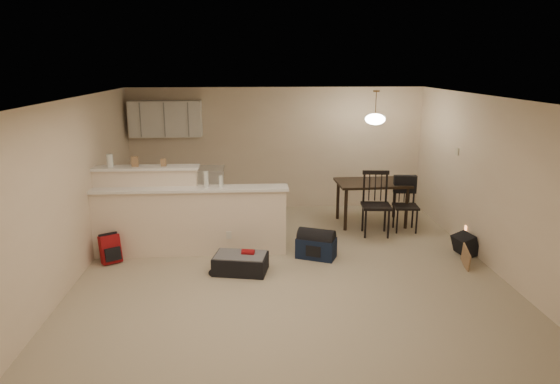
{
  "coord_description": "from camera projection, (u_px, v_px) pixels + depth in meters",
  "views": [
    {
      "loc": [
        -0.55,
        -6.67,
        2.96
      ],
      "look_at": [
        -0.1,
        0.7,
        1.05
      ],
      "focal_mm": 32.0,
      "sensor_mm": 36.0,
      "label": 1
    }
  ],
  "objects": [
    {
      "name": "dining_table",
      "position": [
        372.0,
        187.0,
        9.33
      ],
      "size": [
        1.33,
        0.91,
        0.82
      ],
      "rotation": [
        0.0,
        0.0,
        0.03
      ],
      "color": "black",
      "rests_on": "ground"
    },
    {
      "name": "dining_chair_far",
      "position": [
        406.0,
        205.0,
        8.98
      ],
      "size": [
        0.46,
        0.44,
        0.97
      ],
      "primitive_type": null,
      "rotation": [
        0.0,
        0.0,
        -0.09
      ],
      "color": "black",
      "rests_on": "ground"
    },
    {
      "name": "red_backpack",
      "position": [
        110.0,
        249.0,
        7.6
      ],
      "size": [
        0.34,
        0.3,
        0.43
      ],
      "primitive_type": "cube",
      "rotation": [
        0.0,
        0.0,
        0.56
      ],
      "color": "maroon",
      "rests_on": "ground"
    },
    {
      "name": "small_box",
      "position": [
        163.0,
        162.0,
        7.83
      ],
      "size": [
        0.08,
        0.06,
        0.12
      ],
      "primitive_type": "cube",
      "color": "#97724E",
      "rests_on": "breakfast_bar"
    },
    {
      "name": "breakfast_bar",
      "position": [
        175.0,
        216.0,
        7.91
      ],
      "size": [
        3.08,
        0.58,
        1.39
      ],
      "color": "beige",
      "rests_on": "ground"
    },
    {
      "name": "kitchen_counter",
      "position": [
        179.0,
        191.0,
        10.07
      ],
      "size": [
        1.8,
        0.6,
        0.9
      ],
      "primitive_type": "cube",
      "color": "white",
      "rests_on": "ground"
    },
    {
      "name": "bottle_a",
      "position": [
        206.0,
        179.0,
        7.71
      ],
      "size": [
        0.07,
        0.07,
        0.26
      ],
      "primitive_type": "cylinder",
      "color": "silver",
      "rests_on": "breakfast_bar"
    },
    {
      "name": "cardboard_sheet",
      "position": [
        466.0,
        258.0,
        7.42
      ],
      "size": [
        0.07,
        0.39,
        0.3
      ],
      "primitive_type": "cube",
      "rotation": [
        0.0,
        0.0,
        1.43
      ],
      "color": "#97724E",
      "rests_on": "ground"
    },
    {
      "name": "pendant_lamp",
      "position": [
        375.0,
        119.0,
        9.01
      ],
      "size": [
        0.36,
        0.36,
        0.62
      ],
      "color": "brown",
      "rests_on": "room"
    },
    {
      "name": "bottle_b",
      "position": [
        221.0,
        182.0,
        7.73
      ],
      "size": [
        0.06,
        0.06,
        0.18
      ],
      "primitive_type": "cylinder",
      "color": "silver",
      "rests_on": "breakfast_bar"
    },
    {
      "name": "thermostat",
      "position": [
        457.0,
        151.0,
        8.52
      ],
      "size": [
        0.02,
        0.12,
        0.12
      ],
      "primitive_type": "cube",
      "color": "beige",
      "rests_on": "room"
    },
    {
      "name": "room",
      "position": [
        290.0,
        191.0,
        6.9
      ],
      "size": [
        7.0,
        7.02,
        2.5
      ],
      "color": "tan",
      "rests_on": "ground"
    },
    {
      "name": "navy_duffel",
      "position": [
        316.0,
        248.0,
        7.79
      ],
      "size": [
        0.67,
        0.53,
        0.32
      ],
      "primitive_type": "cube",
      "rotation": [
        0.0,
        0.0,
        -0.41
      ],
      "color": "#101A32",
      "rests_on": "ground"
    },
    {
      "name": "dining_chair_near",
      "position": [
        376.0,
        204.0,
        8.74
      ],
      "size": [
        0.54,
        0.51,
        1.12
      ],
      "primitive_type": null,
      "rotation": [
        0.0,
        0.0,
        -0.1
      ],
      "color": "black",
      "rests_on": "ground"
    },
    {
      "name": "upper_cabinets",
      "position": [
        166.0,
        119.0,
        9.82
      ],
      "size": [
        1.4,
        0.34,
        0.7
      ],
      "primitive_type": "cube",
      "color": "white",
      "rests_on": "room"
    },
    {
      "name": "cereal_box",
      "position": [
        135.0,
        162.0,
        7.79
      ],
      "size": [
        0.1,
        0.07,
        0.16
      ],
      "primitive_type": "cube",
      "color": "#97724E",
      "rests_on": "breakfast_bar"
    },
    {
      "name": "jar",
      "position": [
        110.0,
        161.0,
        7.77
      ],
      "size": [
        0.1,
        0.1,
        0.2
      ],
      "primitive_type": "cylinder",
      "color": "silver",
      "rests_on": "breakfast_bar"
    },
    {
      "name": "black_daypack",
      "position": [
        465.0,
        245.0,
        7.93
      ],
      "size": [
        0.31,
        0.39,
        0.32
      ],
      "primitive_type": "cube",
      "rotation": [
        0.0,
        0.0,
        1.73
      ],
      "color": "black",
      "rests_on": "ground"
    },
    {
      "name": "suitcase",
      "position": [
        241.0,
        264.0,
        7.27
      ],
      "size": [
        0.84,
        0.63,
        0.26
      ],
      "primitive_type": "cube",
      "rotation": [
        0.0,
        0.0,
        -0.2
      ],
      "color": "black",
      "rests_on": "ground"
    }
  ]
}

